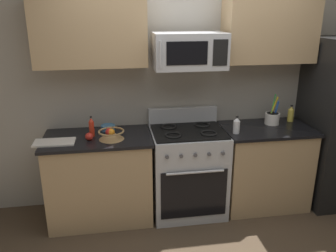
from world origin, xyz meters
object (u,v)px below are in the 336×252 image
Objects in this scene: microwave at (189,51)px; bottle_vinegar at (236,126)px; prep_bowl at (108,127)px; bottle_oil at (291,114)px; bottle_hot_sauce at (92,127)px; apple_loose at (89,137)px; utensil_crock at (272,118)px; cutting_board at (54,142)px; range_oven at (187,170)px; fruit_basket at (111,134)px.

microwave is 3.80× the size of bottle_vinegar.
bottle_oil is at bearing -0.44° from prep_bowl.
microwave is at bearing -173.37° from bottle_oil.
bottle_oil is (2.19, 0.14, -0.01)m from bottle_hot_sauce.
bottle_oil reaches higher than apple_loose.
utensil_crock is 2.25× the size of prep_bowl.
cutting_board is at bearing -149.99° from prep_bowl.
apple_loose is at bearing -175.38° from range_oven.
apple_loose is (-1.96, -0.19, -0.03)m from utensil_crock.
fruit_basket is 0.21m from apple_loose.
bottle_hot_sauce is at bearing 179.69° from microwave.
bottle_hot_sauce reaches higher than range_oven.
utensil_crock is at bearing 24.44° from bottle_vinegar.
utensil_crock is at bearing 5.44° from apple_loose.
cutting_board is 1.84× the size of bottle_hot_sauce.
cutting_board is 2.55m from bottle_oil.
bottle_hot_sauce reaches higher than cutting_board.
range_oven is 4.33× the size of fruit_basket.
utensil_crock is at bearing 2.16° from bottle_hot_sauce.
bottle_hot_sauce is 1.13× the size of bottle_vinegar.
bottle_hot_sauce is at bearing -135.81° from prep_bowl.
apple_loose is 0.32m from prep_bowl.
bottle_oil is (0.74, 0.29, 0.00)m from bottle_vinegar.
fruit_basket is (-1.75, -0.19, -0.02)m from utensil_crock.
utensil_crock is 2.29m from cutting_board.
range_oven is at bearing -172.08° from bottle_oil.
cutting_board is 2.08× the size of bottle_vinegar.
bottle_vinegar is (-0.49, -0.22, 0.01)m from utensil_crock.
bottle_oil reaches higher than fruit_basket.
bottle_vinegar reaches higher than apple_loose.
range_oven is at bearing 4.54° from cutting_board.
range_oven is 1.26m from microwave.
bottle_vinegar is 1.33m from prep_bowl.
bottle_oil reaches higher than cutting_board.
cutting_board is 2.04× the size of bottle_oil.
range_oven is 1.11m from bottle_hot_sauce.
utensil_crock is at bearing 5.27° from cutting_board.
bottle_hot_sauce is (0.02, 0.11, 0.06)m from apple_loose.
range_oven is at bearing -89.92° from microwave.
bottle_oil is at bearing 14.13° from utensil_crock.
prep_bowl is (-0.03, 0.27, -0.02)m from fruit_basket.
range_oven is at bearing -1.95° from bottle_hot_sauce.
fruit_basket is at bearing -83.02° from prep_bowl.
cutting_board is (-0.53, -0.02, -0.04)m from fruit_basket.
microwave is at bearing -175.36° from utensil_crock.
bottle_vinegar is (1.47, -0.04, 0.05)m from apple_loose.
microwave is 0.89m from bottle_vinegar.
apple_loose is 0.13m from bottle_hot_sauce.
prep_bowl is (-0.82, 0.16, -0.79)m from microwave.
fruit_basket is at bearing 2.25° from cutting_board.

